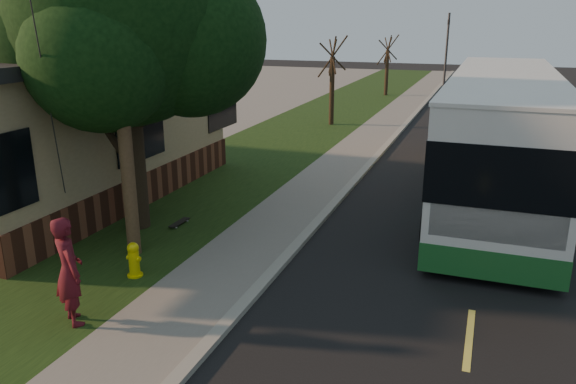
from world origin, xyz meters
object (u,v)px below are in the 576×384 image
(leafy_tree, at_px, (127,17))
(distant_car, at_px, (475,98))
(bare_tree_far, at_px, (387,66))
(transit_bus, at_px, (500,132))
(traffic_signal, at_px, (447,47))
(fire_hydrant, at_px, (134,260))
(skateboarder, at_px, (69,271))
(skateboard_main, at_px, (179,223))
(bare_tree_near, at_px, (332,82))
(utility_pole, at_px, (116,45))

(leafy_tree, relative_size, distant_car, 1.80)
(leafy_tree, relative_size, bare_tree_far, 1.94)
(bare_tree_far, xyz_separation_m, transit_bus, (7.27, -21.31, -0.06))
(transit_bus, bearing_deg, traffic_signal, 98.48)
(transit_bus, bearing_deg, bare_tree_far, 108.84)
(fire_hydrant, distance_m, distant_car, 25.98)
(skateboarder, relative_size, distant_car, 0.45)
(skateboarder, bearing_deg, skateboard_main, -47.03)
(bare_tree_far, bearing_deg, skateboard_main, -90.61)
(bare_tree_near, height_order, bare_tree_far, bare_tree_near)
(skateboarder, height_order, skateboard_main, skateboarder)
(utility_pole, height_order, bare_tree_far, utility_pole)
(bare_tree_far, distance_m, distant_car, 7.69)
(traffic_signal, bearing_deg, distant_car, -73.82)
(skateboarder, distance_m, distant_car, 27.83)
(fire_hydrant, relative_size, distant_car, 0.17)
(transit_bus, bearing_deg, skateboard_main, -142.77)
(distant_car, bearing_deg, utility_pole, -109.45)
(skateboard_main, xyz_separation_m, distant_car, (6.29, 22.43, 0.62))
(bare_tree_near, xyz_separation_m, distant_car, (6.50, 7.37, -1.41))
(leafy_tree, height_order, transit_bus, leafy_tree)
(leafy_tree, xyz_separation_m, distant_car, (7.18, 22.72, -4.43))
(traffic_signal, distance_m, distant_car, 9.31)
(leafy_tree, height_order, bare_tree_near, leafy_tree)
(bare_tree_near, distance_m, transit_bus, 12.13)
(bare_tree_near, bearing_deg, skateboarder, -87.20)
(transit_bus, relative_size, skateboarder, 6.95)
(fire_hydrant, height_order, bare_tree_far, bare_tree_far)
(leafy_tree, distance_m, traffic_signal, 31.76)
(leafy_tree, bearing_deg, bare_tree_near, 87.50)
(fire_hydrant, bearing_deg, transit_bus, 51.66)
(skateboard_main, bearing_deg, fire_hydrant, -76.85)
(skateboard_main, bearing_deg, transit_bus, 37.23)
(traffic_signal, bearing_deg, bare_tree_near, -104.04)
(fire_hydrant, distance_m, bare_tree_far, 30.04)
(bare_tree_far, bearing_deg, utility_pole, -90.60)
(skateboarder, bearing_deg, leafy_tree, -36.09)
(skateboard_main, bearing_deg, bare_tree_near, 90.81)
(bare_tree_far, distance_m, traffic_signal, 5.44)
(fire_hydrant, xyz_separation_m, leafy_tree, (-1.57, 2.65, 4.73))
(traffic_signal, bearing_deg, leafy_tree, -98.47)
(leafy_tree, relative_size, transit_bus, 0.58)
(distant_car, bearing_deg, fire_hydrant, -107.40)
(leafy_tree, xyz_separation_m, bare_tree_far, (1.17, 27.35, -3.16))
(fire_hydrant, distance_m, traffic_signal, 34.25)
(fire_hydrant, distance_m, transit_bus, 11.18)
(transit_bus, height_order, skateboarder, transit_bus)
(utility_pole, xyz_separation_m, bare_tree_far, (0.31, 29.01, -2.63))
(transit_bus, bearing_deg, bare_tree_near, 129.85)
(utility_pole, distance_m, transit_bus, 11.13)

